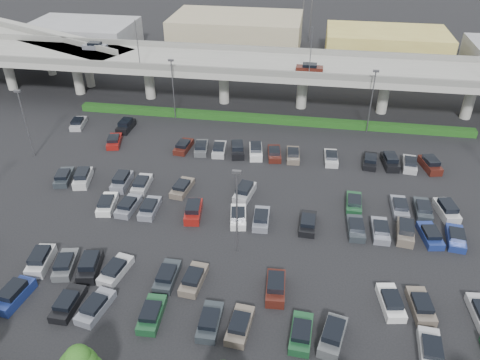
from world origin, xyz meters
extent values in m
plane|color=black|center=(0.00, 0.00, 0.00)|extent=(280.00, 280.00, 0.00)
cube|color=gray|center=(0.00, 32.00, 7.25)|extent=(150.00, 13.00, 1.10)
cube|color=slate|center=(0.00, 25.75, 8.30)|extent=(150.00, 0.50, 1.00)
cube|color=slate|center=(0.00, 38.25, 8.30)|extent=(150.00, 0.50, 1.00)
cylinder|color=gray|center=(-51.00, 32.00, 3.35)|extent=(1.80, 1.80, 6.70)
cube|color=slate|center=(-51.00, 32.00, 6.50)|extent=(2.60, 9.75, 0.50)
cylinder|color=gray|center=(-37.00, 32.00, 3.35)|extent=(1.80, 1.80, 6.70)
cube|color=slate|center=(-37.00, 32.00, 6.50)|extent=(2.60, 9.75, 0.50)
cylinder|color=gray|center=(-23.00, 32.00, 3.35)|extent=(1.80, 1.80, 6.70)
cube|color=slate|center=(-23.00, 32.00, 6.50)|extent=(2.60, 9.75, 0.50)
cylinder|color=gray|center=(-9.00, 32.00, 3.35)|extent=(1.80, 1.80, 6.70)
cube|color=slate|center=(-9.00, 32.00, 6.50)|extent=(2.60, 9.75, 0.50)
cylinder|color=gray|center=(5.00, 32.00, 3.35)|extent=(1.80, 1.80, 6.70)
cube|color=slate|center=(5.00, 32.00, 6.50)|extent=(2.60, 9.75, 0.50)
cylinder|color=gray|center=(19.00, 32.00, 3.35)|extent=(1.80, 1.80, 6.70)
cube|color=slate|center=(19.00, 32.00, 6.50)|extent=(2.60, 9.75, 0.50)
cylinder|color=gray|center=(33.00, 32.00, 3.35)|extent=(1.80, 1.80, 6.70)
cube|color=slate|center=(33.00, 32.00, 6.50)|extent=(2.60, 9.75, 0.50)
cube|color=slate|center=(-34.00, 35.00, 8.21)|extent=(4.40, 1.82, 0.82)
cube|color=black|center=(-34.00, 35.00, 8.84)|extent=(2.30, 1.60, 0.50)
cube|color=#441812|center=(6.00, 29.00, 8.21)|extent=(4.40, 1.82, 0.82)
cube|color=black|center=(6.00, 29.00, 8.84)|extent=(2.30, 1.60, 0.50)
cylinder|color=#4D4D52|center=(-22.00, 25.90, 11.80)|extent=(0.14, 0.14, 8.00)
cylinder|color=#4D4D52|center=(6.00, 25.90, 11.80)|extent=(0.14, 0.14, 8.00)
cube|color=gray|center=(-52.00, 43.00, 7.25)|extent=(50.93, 30.13, 1.10)
cube|color=slate|center=(-52.00, 43.00, 8.30)|extent=(47.34, 22.43, 1.00)
cylinder|color=gray|center=(-58.34, 45.96, 3.35)|extent=(1.60, 1.60, 6.70)
cylinder|color=gray|center=(-47.47, 40.89, 3.35)|extent=(1.60, 1.60, 6.70)
cylinder|color=gray|center=(-36.59, 35.82, 3.35)|extent=(1.60, 1.60, 6.70)
cube|color=#144012|center=(0.00, 25.00, 0.55)|extent=(66.00, 1.60, 1.10)
sphere|color=#215015|center=(-8.96, -26.55, 4.24)|extent=(2.06, 2.06, 2.06)
cube|color=navy|center=(-20.00, -18.50, 0.53)|extent=(2.36, 4.59, 1.05)
cube|color=black|center=(-20.00, -18.50, 1.34)|extent=(1.92, 2.78, 0.65)
cube|color=black|center=(-14.50, -18.50, 0.41)|extent=(1.88, 4.42, 0.82)
cube|color=black|center=(-14.50, -18.70, 1.04)|extent=(1.63, 2.32, 0.50)
cube|color=slate|center=(-11.75, -18.50, 0.41)|extent=(2.59, 4.66, 0.82)
cube|color=black|center=(-11.75, -18.70, 1.04)|extent=(2.00, 2.55, 0.50)
cube|color=#194627|center=(-6.25, -18.50, 0.41)|extent=(2.01, 4.47, 0.82)
cube|color=black|center=(-6.25, -18.70, 1.04)|extent=(1.70, 2.37, 0.50)
cube|color=#282E33|center=(-0.75, -18.50, 0.41)|extent=(1.84, 4.41, 0.82)
cube|color=black|center=(-0.75, -18.70, 1.04)|extent=(1.61, 2.31, 0.50)
cube|color=#645A4E|center=(2.00, -18.50, 0.41)|extent=(2.21, 4.55, 0.82)
cube|color=black|center=(2.00, -18.70, 1.04)|extent=(1.80, 2.43, 0.50)
cube|color=#194627|center=(7.50, -18.50, 0.41)|extent=(2.06, 4.49, 0.82)
cube|color=black|center=(7.50, -18.70, 1.04)|extent=(1.72, 2.38, 0.50)
cube|color=#4B4E52|center=(10.25, -18.50, 0.53)|extent=(2.76, 4.70, 1.05)
cube|color=black|center=(10.25, -18.50, 1.34)|extent=(2.14, 2.89, 0.65)
cube|color=#A7A7AC|center=(18.50, -18.50, 0.41)|extent=(2.11, 4.51, 0.82)
cube|color=black|center=(18.50, -18.70, 1.04)|extent=(1.75, 2.40, 0.50)
cube|color=silver|center=(-20.00, -13.50, 0.53)|extent=(2.43, 4.62, 1.05)
cube|color=black|center=(-20.00, -13.50, 1.34)|extent=(1.96, 2.80, 0.65)
cube|color=#4B4E52|center=(-17.25, -13.50, 0.41)|extent=(2.68, 4.68, 0.82)
cube|color=black|center=(-17.25, -13.70, 1.04)|extent=(2.04, 2.58, 0.50)
cube|color=black|center=(-14.50, -13.50, 0.53)|extent=(2.58, 4.66, 1.05)
cube|color=black|center=(-14.50, -13.50, 1.34)|extent=(2.04, 2.85, 0.65)
cube|color=#A7A7AC|center=(-11.75, -13.50, 0.41)|extent=(2.60, 4.66, 0.82)
cube|color=black|center=(-11.75, -13.70, 1.04)|extent=(2.00, 2.55, 0.50)
cube|color=#282E33|center=(-6.25, -13.50, 0.41)|extent=(1.85, 4.41, 0.82)
cube|color=black|center=(-6.25, -13.70, 1.04)|extent=(1.62, 2.31, 0.50)
cube|color=#645A4E|center=(-3.50, -13.50, 0.41)|extent=(2.21, 4.55, 0.82)
cube|color=black|center=(-3.50, -13.70, 1.04)|extent=(1.80, 2.44, 0.50)
cube|color=#441812|center=(4.75, -13.50, 0.53)|extent=(2.06, 4.50, 1.05)
cube|color=black|center=(4.75, -13.50, 1.34)|extent=(1.75, 2.69, 0.65)
cube|color=white|center=(15.75, -13.50, 0.41)|extent=(2.52, 4.64, 0.82)
cube|color=black|center=(15.75, -13.70, 1.04)|extent=(1.96, 2.53, 0.50)
cube|color=#645A4E|center=(18.50, -13.50, 0.41)|extent=(2.32, 4.58, 0.82)
cube|color=black|center=(18.50, -13.70, 1.04)|extent=(1.86, 2.47, 0.50)
cube|color=white|center=(-17.25, -2.50, 0.41)|extent=(2.46, 4.62, 0.82)
cube|color=black|center=(-17.25, -2.70, 1.04)|extent=(1.93, 2.52, 0.50)
cube|color=slate|center=(-14.50, -2.50, 0.41)|extent=(2.12, 4.52, 0.82)
cube|color=black|center=(-14.50, -2.70, 1.04)|extent=(1.76, 2.41, 0.50)
cube|color=slate|center=(-11.75, -2.50, 0.41)|extent=(1.91, 4.43, 0.82)
cube|color=black|center=(-11.75, -2.70, 1.04)|extent=(1.65, 2.33, 0.50)
cube|color=maroon|center=(-6.25, -2.50, 0.53)|extent=(2.34, 4.59, 1.05)
cube|color=black|center=(-6.25, -2.50, 1.34)|extent=(1.91, 2.78, 0.65)
cube|color=white|center=(-0.75, -2.50, 0.41)|extent=(2.48, 4.63, 0.82)
cube|color=black|center=(-0.75, -2.70, 1.04)|extent=(1.94, 2.52, 0.50)
cube|color=slate|center=(2.00, -2.50, 0.41)|extent=(2.01, 4.48, 0.82)
cube|color=black|center=(2.00, -2.70, 1.04)|extent=(1.70, 2.37, 0.50)
cube|color=black|center=(7.50, -2.50, 0.41)|extent=(1.98, 4.46, 0.82)
cube|color=black|center=(7.50, -2.70, 1.04)|extent=(1.68, 2.36, 0.50)
cube|color=#282E33|center=(13.00, -2.50, 0.41)|extent=(2.02, 4.48, 0.82)
cube|color=black|center=(13.00, -2.70, 1.04)|extent=(1.71, 2.37, 0.50)
cube|color=slate|center=(15.75, -2.50, 0.41)|extent=(1.87, 4.42, 0.82)
cube|color=black|center=(15.75, -2.70, 1.04)|extent=(1.63, 2.32, 0.50)
cube|color=#645A4E|center=(18.50, -2.50, 0.53)|extent=(2.32, 4.58, 1.05)
cube|color=black|center=(18.50, -2.50, 1.34)|extent=(1.89, 2.77, 0.65)
cube|color=navy|center=(21.25, -2.50, 0.41)|extent=(2.53, 4.64, 0.82)
cube|color=black|center=(21.25, -2.70, 1.04)|extent=(1.96, 2.54, 0.50)
cube|color=navy|center=(24.00, -2.50, 0.41)|extent=(2.31, 4.58, 0.82)
cube|color=black|center=(24.00, -2.70, 1.04)|extent=(1.85, 2.47, 0.50)
cube|color=#282E33|center=(-25.50, 2.50, 0.41)|extent=(2.73, 4.69, 0.82)
cube|color=black|center=(-25.50, 2.30, 1.04)|extent=(2.06, 2.59, 0.50)
cube|color=silver|center=(-22.75, 2.50, 0.53)|extent=(2.70, 4.68, 1.05)
cube|color=black|center=(-22.75, 2.50, 1.34)|extent=(2.11, 2.88, 0.65)
cube|color=slate|center=(-17.25, 2.50, 0.53)|extent=(1.97, 4.46, 1.05)
cube|color=black|center=(-17.25, 2.50, 1.34)|extent=(1.69, 2.66, 0.65)
cube|color=#A7A7AC|center=(-14.50, 2.50, 0.41)|extent=(2.00, 4.47, 0.82)
cube|color=black|center=(-14.50, 2.30, 1.04)|extent=(1.69, 2.36, 0.50)
cube|color=#645A4E|center=(-9.00, 2.50, 0.41)|extent=(2.40, 4.61, 0.82)
cube|color=black|center=(-9.00, 2.30, 1.04)|extent=(1.90, 2.50, 0.50)
cube|color=#A7A7AC|center=(-0.75, 2.50, 0.53)|extent=(2.58, 4.66, 1.05)
cube|color=black|center=(-0.75, 2.50, 1.34)|extent=(2.04, 2.85, 0.65)
cube|color=#194627|center=(13.00, 2.50, 0.41)|extent=(2.00, 4.47, 0.82)
cube|color=black|center=(13.00, 2.30, 1.04)|extent=(1.70, 2.36, 0.50)
cube|color=slate|center=(18.50, 2.50, 0.41)|extent=(1.87, 4.42, 0.82)
cube|color=black|center=(18.50, 2.30, 1.04)|extent=(1.63, 2.32, 0.50)
cube|color=#282E33|center=(21.25, 2.50, 0.41)|extent=(1.91, 4.43, 0.82)
cube|color=black|center=(21.25, 2.30, 1.04)|extent=(1.65, 2.33, 0.50)
cube|color=silver|center=(24.00, 2.50, 0.53)|extent=(2.64, 4.67, 1.05)
cube|color=black|center=(24.00, 2.50, 1.34)|extent=(2.08, 2.86, 0.65)
cube|color=maroon|center=(-22.75, 13.50, 0.41)|extent=(2.81, 4.71, 0.82)
cube|color=black|center=(-22.75, 13.31, 1.04)|extent=(2.10, 2.61, 0.50)
cube|color=#441812|center=(-11.75, 13.50, 0.41)|extent=(2.21, 4.55, 0.82)
cube|color=black|center=(-11.75, 13.30, 1.04)|extent=(1.80, 2.44, 0.50)
cube|color=#4B4E52|center=(-9.00, 13.50, 0.41)|extent=(2.43, 4.61, 0.82)
cube|color=black|center=(-9.00, 13.30, 1.04)|extent=(1.91, 2.51, 0.50)
cube|color=#A7A7AC|center=(-6.25, 13.50, 0.41)|extent=(2.21, 4.55, 0.82)
cube|color=black|center=(-6.25, 13.30, 1.04)|extent=(1.80, 2.43, 0.50)
cube|color=black|center=(-3.50, 13.50, 0.53)|extent=(2.70, 4.68, 1.05)
cube|color=black|center=(-3.50, 13.50, 1.34)|extent=(2.11, 2.88, 0.65)
cube|color=white|center=(-0.75, 13.50, 0.53)|extent=(2.49, 4.63, 1.05)
cube|color=black|center=(-0.75, 13.50, 1.34)|extent=(1.99, 2.82, 0.65)
cube|color=#441812|center=(2.00, 13.50, 0.41)|extent=(2.44, 4.62, 0.82)
cube|color=black|center=(2.00, 13.30, 1.04)|extent=(1.92, 2.51, 0.50)
cube|color=#645A4E|center=(4.75, 13.50, 0.41)|extent=(2.15, 4.53, 0.82)
cube|color=black|center=(4.75, 13.30, 1.04)|extent=(1.77, 2.41, 0.50)
cube|color=silver|center=(10.25, 13.50, 0.41)|extent=(2.03, 4.48, 0.82)
cube|color=black|center=(10.25, 13.30, 1.04)|extent=(1.71, 2.37, 0.50)
cube|color=black|center=(15.75, 13.50, 0.41)|extent=(2.28, 4.57, 0.82)
cube|color=black|center=(15.75, 13.30, 1.04)|extent=(1.84, 2.46, 0.50)
cube|color=black|center=(18.50, 13.50, 0.53)|extent=(2.37, 4.60, 1.05)
cube|color=black|center=(18.50, 13.50, 1.34)|extent=(1.92, 2.78, 0.65)
cube|color=#A7A7AC|center=(21.25, 13.50, 0.41)|extent=(2.27, 4.57, 0.82)
cube|color=black|center=(21.25, 13.30, 1.04)|extent=(1.83, 2.45, 0.50)
cube|color=#441812|center=(24.00, 13.50, 0.53)|extent=(2.82, 4.71, 1.05)
cube|color=black|center=(24.00, 13.50, 1.34)|extent=(2.18, 2.91, 0.65)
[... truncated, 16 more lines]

